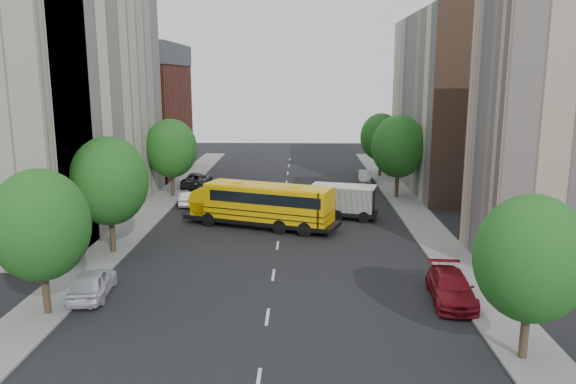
{
  "coord_description": "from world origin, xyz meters",
  "views": [
    {
      "loc": [
        1.63,
        -39.95,
        11.72
      ],
      "look_at": [
        0.65,
        2.0,
        3.03
      ],
      "focal_mm": 35.0,
      "sensor_mm": 36.0,
      "label": 1
    }
  ],
  "objects_px": {
    "parked_car_2": "(197,180)",
    "street_tree_0": "(40,225)",
    "parked_car_1": "(188,198)",
    "safari_truck": "(338,201)",
    "parked_car_3": "(451,287)",
    "street_tree_4": "(398,147)",
    "street_tree_1": "(109,181)",
    "parked_car_5": "(365,177)",
    "street_tree_2": "(171,148)",
    "street_tree_3": "(531,259)",
    "parked_car_0": "(92,283)",
    "school_bus": "(259,203)",
    "street_tree_5": "(381,137)"
  },
  "relations": [
    {
      "from": "street_tree_4",
      "to": "parked_car_3",
      "type": "relative_size",
      "value": 1.54
    },
    {
      "from": "safari_truck",
      "to": "parked_car_5",
      "type": "height_order",
      "value": "safari_truck"
    },
    {
      "from": "street_tree_1",
      "to": "school_bus",
      "type": "bearing_deg",
      "value": 36.45
    },
    {
      "from": "street_tree_1",
      "to": "street_tree_2",
      "type": "distance_m",
      "value": 18.0
    },
    {
      "from": "street_tree_5",
      "to": "parked_car_2",
      "type": "height_order",
      "value": "street_tree_5"
    },
    {
      "from": "street_tree_2",
      "to": "street_tree_3",
      "type": "distance_m",
      "value": 38.83
    },
    {
      "from": "street_tree_5",
      "to": "parked_car_1",
      "type": "height_order",
      "value": "street_tree_5"
    },
    {
      "from": "street_tree_4",
      "to": "parked_car_1",
      "type": "distance_m",
      "value": 20.6
    },
    {
      "from": "street_tree_5",
      "to": "parked_car_1",
      "type": "xyz_separation_m",
      "value": [
        -19.8,
        -15.55,
        -4.06
      ]
    },
    {
      "from": "street_tree_2",
      "to": "safari_truck",
      "type": "height_order",
      "value": "street_tree_2"
    },
    {
      "from": "parked_car_3",
      "to": "parked_car_5",
      "type": "distance_m",
      "value": 34.07
    },
    {
      "from": "street_tree_4",
      "to": "parked_car_2",
      "type": "height_order",
      "value": "street_tree_4"
    },
    {
      "from": "street_tree_0",
      "to": "street_tree_1",
      "type": "distance_m",
      "value": 10.0
    },
    {
      "from": "parked_car_1",
      "to": "parked_car_2",
      "type": "height_order",
      "value": "parked_car_2"
    },
    {
      "from": "street_tree_1",
      "to": "street_tree_5",
      "type": "height_order",
      "value": "street_tree_1"
    },
    {
      "from": "street_tree_0",
      "to": "parked_car_1",
      "type": "height_order",
      "value": "street_tree_0"
    },
    {
      "from": "street_tree_4",
      "to": "parked_car_2",
      "type": "relative_size",
      "value": 1.46
    },
    {
      "from": "street_tree_0",
      "to": "parked_car_2",
      "type": "xyz_separation_m",
      "value": [
        1.42,
        33.17,
        -3.87
      ]
    },
    {
      "from": "school_bus",
      "to": "parked_car_5",
      "type": "xyz_separation_m",
      "value": [
        10.47,
        19.41,
        -1.32
      ]
    },
    {
      "from": "street_tree_5",
      "to": "street_tree_2",
      "type": "bearing_deg",
      "value": -151.39
    },
    {
      "from": "safari_truck",
      "to": "street_tree_1",
      "type": "bearing_deg",
      "value": -134.18
    },
    {
      "from": "street_tree_1",
      "to": "parked_car_5",
      "type": "distance_m",
      "value": 33.2
    },
    {
      "from": "street_tree_4",
      "to": "parked_car_1",
      "type": "xyz_separation_m",
      "value": [
        -19.8,
        -3.55,
        -4.43
      ]
    },
    {
      "from": "street_tree_2",
      "to": "parked_car_5",
      "type": "xyz_separation_m",
      "value": [
        19.8,
        8.3,
        -4.18
      ]
    },
    {
      "from": "parked_car_0",
      "to": "parked_car_5",
      "type": "bearing_deg",
      "value": -123.69
    },
    {
      "from": "street_tree_2",
      "to": "street_tree_5",
      "type": "height_order",
      "value": "street_tree_2"
    },
    {
      "from": "parked_car_1",
      "to": "parked_car_0",
      "type": "bearing_deg",
      "value": 82.39
    },
    {
      "from": "parked_car_0",
      "to": "parked_car_3",
      "type": "relative_size",
      "value": 0.87
    },
    {
      "from": "street_tree_1",
      "to": "parked_car_5",
      "type": "relative_size",
      "value": 2.01
    },
    {
      "from": "parked_car_1",
      "to": "parked_car_2",
      "type": "distance_m",
      "value": 8.75
    },
    {
      "from": "street_tree_1",
      "to": "parked_car_1",
      "type": "height_order",
      "value": "street_tree_1"
    },
    {
      "from": "street_tree_1",
      "to": "parked_car_3",
      "type": "height_order",
      "value": "street_tree_1"
    },
    {
      "from": "street_tree_4",
      "to": "parked_car_5",
      "type": "bearing_deg",
      "value": 104.85
    },
    {
      "from": "street_tree_5",
      "to": "street_tree_1",
      "type": "bearing_deg",
      "value": -126.25
    },
    {
      "from": "parked_car_5",
      "to": "street_tree_3",
      "type": "bearing_deg",
      "value": -81.21
    },
    {
      "from": "street_tree_3",
      "to": "safari_truck",
      "type": "relative_size",
      "value": 1.02
    },
    {
      "from": "parked_car_2",
      "to": "parked_car_5",
      "type": "height_order",
      "value": "parked_car_2"
    },
    {
      "from": "parked_car_1",
      "to": "parked_car_3",
      "type": "xyz_separation_m",
      "value": [
        18.4,
        -22.21,
        0.12
      ]
    },
    {
      "from": "parked_car_3",
      "to": "street_tree_2",
      "type": "bearing_deg",
      "value": 132.84
    },
    {
      "from": "street_tree_4",
      "to": "safari_truck",
      "type": "bearing_deg",
      "value": -127.77
    },
    {
      "from": "parked_car_2",
      "to": "parked_car_1",
      "type": "bearing_deg",
      "value": 96.41
    },
    {
      "from": "parked_car_2",
      "to": "street_tree_0",
      "type": "bearing_deg",
      "value": 88.87
    },
    {
      "from": "street_tree_1",
      "to": "parked_car_0",
      "type": "relative_size",
      "value": 1.73
    },
    {
      "from": "street_tree_3",
      "to": "parked_car_2",
      "type": "xyz_separation_m",
      "value": [
        -20.58,
        37.17,
        -3.68
      ]
    },
    {
      "from": "parked_car_0",
      "to": "parked_car_2",
      "type": "relative_size",
      "value": 0.82
    },
    {
      "from": "school_bus",
      "to": "parked_car_3",
      "type": "xyz_separation_m",
      "value": [
        11.27,
        -14.65,
        -1.21
      ]
    },
    {
      "from": "parked_car_2",
      "to": "parked_car_0",
      "type": "bearing_deg",
      "value": 91.28
    },
    {
      "from": "street_tree_0",
      "to": "parked_car_5",
      "type": "xyz_separation_m",
      "value": [
        19.8,
        36.3,
        -3.99
      ]
    },
    {
      "from": "street_tree_3",
      "to": "school_bus",
      "type": "bearing_deg",
      "value": 121.23
    },
    {
      "from": "safari_truck",
      "to": "parked_car_3",
      "type": "height_order",
      "value": "safari_truck"
    }
  ]
}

